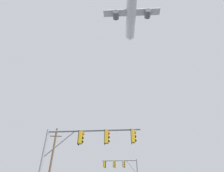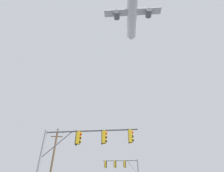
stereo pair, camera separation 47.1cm
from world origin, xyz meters
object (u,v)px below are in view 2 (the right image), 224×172
(signal_pole_far, at_px, (124,169))
(utility_pole, at_px, (52,162))
(signal_pole_near, at_px, (81,146))
(airplane, at_px, (132,13))

(signal_pole_far, xyz_separation_m, utility_pole, (-10.41, -0.40, 0.86))
(signal_pole_far, relative_size, utility_pole, 0.58)
(signal_pole_near, relative_size, airplane, 0.29)
(signal_pole_near, bearing_deg, airplane, 64.41)
(airplane, bearing_deg, signal_pole_far, -127.31)
(signal_pole_near, distance_m, airplane, 54.37)
(signal_pole_far, bearing_deg, airplane, 52.69)
(signal_pole_near, xyz_separation_m, utility_pole, (-5.51, 14.12, 0.96))
(airplane, bearing_deg, signal_pole_near, -115.59)
(signal_pole_far, height_order, airplane, airplane)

